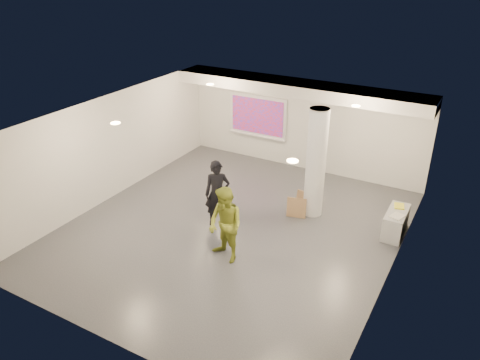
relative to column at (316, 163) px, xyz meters
The scene contains 20 objects.
floor 2.78m from the column, 129.81° to the right, with size 8.00×9.00×0.01m, color #3B3D43.
ceiling 2.78m from the column, 129.81° to the right, with size 8.00×9.00×0.01m, color silver.
wall_back 3.09m from the column, 119.05° to the left, with size 8.00×0.01×3.00m, color silver.
wall_front 6.48m from the column, 103.39° to the right, with size 8.00×0.01×3.00m, color silver.
wall_left 5.79m from the column, 161.88° to the right, with size 0.01×9.00×3.00m, color silver.
wall_right 3.08m from the column, 35.75° to the right, with size 0.01×9.00×3.00m, color silver.
soffit_band 2.94m from the column, 124.90° to the left, with size 8.00×1.10×0.36m, color silver.
downlight_nw 4.05m from the column, 169.29° to the left, with size 0.22×0.22×0.02m, color #F1C783.
downlight_ne 1.78m from the column, 45.00° to the left, with size 0.22×0.22×0.02m, color #F1C783.
downlight_sw 5.17m from the column, 138.27° to the right, with size 0.22×0.22×0.02m, color #F1C783.
downlight_se 3.68m from the column, 78.02° to the right, with size 0.22×0.22×0.02m, color #F1C783.
column is the anchor object (origin of this frame).
projection_screen 4.08m from the column, 139.44° to the left, with size 2.10×0.13×1.42m.
credenza 2.51m from the column, ahead, with size 0.47×1.13×0.66m, color #9EA1A4.
papers_stack 2.43m from the column, ahead, with size 0.28×0.35×0.02m, color silver.
postit_pad 2.37m from the column, ahead, with size 0.24×0.33×0.03m, color yellow.
cardboard_back 1.32m from the column, 126.31° to the right, with size 0.52×0.05×0.57m, color #99744C.
cardboard_front 1.21m from the column, 157.70° to the right, with size 0.56×0.06×0.62m, color #99744C.
woman 2.71m from the column, 138.37° to the right, with size 0.65×0.43×1.79m, color black.
man 3.21m from the column, 107.96° to the right, with size 0.89×0.69×1.83m, color olive.
Camera 1 is at (5.27, -8.96, 6.48)m, focal length 35.00 mm.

